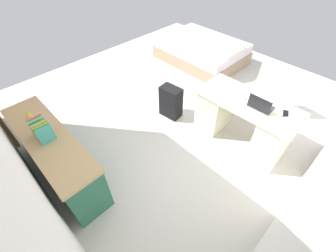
{
  "coord_description": "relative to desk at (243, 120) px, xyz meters",
  "views": [
    {
      "loc": [
        -2.05,
        2.4,
        2.71
      ],
      "look_at": [
        -0.54,
        0.91,
        0.6
      ],
      "focal_mm": 23.94,
      "sensor_mm": 36.0,
      "label": 1
    }
  ],
  "objects": [
    {
      "name": "computer_mouse",
      "position": [
        0.09,
        -0.0,
        0.37
      ],
      "size": [
        0.06,
        0.1,
        0.03
      ],
      "primitive_type": "ellipsoid",
      "rotation": [
        0.0,
        0.0,
        0.02
      ],
      "color": "white",
      "rests_on": "desk"
    },
    {
      "name": "laptop",
      "position": [
        -0.17,
        0.03,
        0.41
      ],
      "size": [
        0.31,
        0.23,
        0.21
      ],
      "color": "#333338",
      "rests_on": "desk"
    },
    {
      "name": "desk",
      "position": [
        0.0,
        0.0,
        0.0
      ],
      "size": [
        1.45,
        0.69,
        0.75
      ],
      "color": "beige",
      "rests_on": "ground_plane"
    },
    {
      "name": "book_row",
      "position": [
        1.36,
        2.31,
        0.47
      ],
      "size": [
        0.27,
        0.17,
        0.24
      ],
      "color": "teal",
      "rests_on": "credenza"
    },
    {
      "name": "ground_plane",
      "position": [
        1.1,
        0.14,
        -0.39
      ],
      "size": [
        6.1,
        6.1,
        0.0
      ],
      "primitive_type": "plane",
      "color": "beige"
    },
    {
      "name": "credenza",
      "position": [
        1.35,
        2.31,
        -0.02
      ],
      "size": [
        1.8,
        0.48,
        0.75
      ],
      "color": "#28664C",
      "rests_on": "ground_plane"
    },
    {
      "name": "office_chair",
      "position": [
        0.14,
        -0.79,
        0.03
      ],
      "size": [
        0.52,
        0.52,
        0.94
      ],
      "color": "black",
      "rests_on": "ground_plane"
    },
    {
      "name": "figurine_small",
      "position": [
        1.83,
        2.31,
        0.41
      ],
      "size": [
        0.08,
        0.08,
        0.11
      ],
      "primitive_type": "cone",
      "color": "gold",
      "rests_on": "credenza"
    },
    {
      "name": "bed",
      "position": [
        2.05,
        -1.56,
        -0.15
      ],
      "size": [
        1.9,
        1.41,
        0.58
      ],
      "color": "gray",
      "rests_on": "ground_plane"
    },
    {
      "name": "cell_phone_near_laptop",
      "position": [
        -0.47,
        -0.11,
        0.36
      ],
      "size": [
        0.11,
        0.15,
        0.01
      ],
      "primitive_type": "cube",
      "rotation": [
        0.0,
        0.0,
        0.4
      ],
      "color": "black",
      "rests_on": "desk"
    },
    {
      "name": "desk_lamp",
      "position": [
        -0.51,
        -0.01,
        0.62
      ],
      "size": [
        0.16,
        0.11,
        0.34
      ],
      "color": "silver",
      "rests_on": "desk"
    },
    {
      "name": "suitcase_black",
      "position": [
        1.17,
        0.37,
        -0.1
      ],
      "size": [
        0.38,
        0.26,
        0.58
      ],
      "primitive_type": "cube",
      "rotation": [
        0.0,
        0.0,
        0.11
      ],
      "color": "black",
      "rests_on": "ground_plane"
    }
  ]
}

